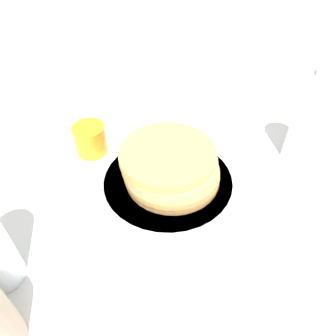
# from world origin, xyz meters

# --- Properties ---
(ground_plane) EXTENTS (4.00, 4.00, 0.00)m
(ground_plane) POSITION_xyz_m (0.00, 0.00, 0.00)
(ground_plane) COLOR white
(plate) EXTENTS (0.25, 0.25, 0.01)m
(plate) POSITION_xyz_m (-0.02, -0.03, 0.01)
(plate) COLOR white
(plate) RESTS_ON ground_plane
(pancake_stack) EXTENTS (0.18, 0.17, 0.06)m
(pancake_stack) POSITION_xyz_m (-0.01, -0.04, 0.04)
(pancake_stack) COLOR tan
(pancake_stack) RESTS_ON plate
(juice_glass) EXTENTS (0.06, 0.06, 0.06)m
(juice_glass) POSITION_xyz_m (0.15, 0.04, 0.03)
(juice_glass) COLOR orange
(juice_glass) RESTS_ON ground_plane
(water_bottle_mid) EXTENTS (0.06, 0.06, 0.19)m
(water_bottle_mid) POSITION_xyz_m (-0.11, -0.28, 0.09)
(water_bottle_mid) COLOR white
(water_bottle_mid) RESTS_ON ground_plane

